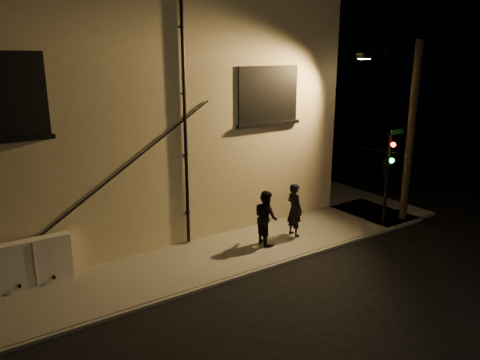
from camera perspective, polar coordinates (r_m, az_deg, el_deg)
ground at (r=15.10m, az=5.25°, el=-10.09°), size 90.00×90.00×0.00m
sidewalk at (r=19.01m, az=-0.29°, el=-4.35°), size 21.00×16.00×0.12m
building at (r=20.39m, az=-17.84°, el=8.83°), size 16.20×12.23×8.80m
utility_cabinet at (r=14.47m, az=-23.90°, el=-9.16°), size 2.06×0.35×1.35m
pedestrian_a at (r=16.67m, az=6.66°, el=-3.61°), size 0.47×0.71×1.93m
pedestrian_b at (r=15.90m, az=3.16°, el=-4.57°), size 0.82×1.00×1.88m
traffic_signal at (r=17.79m, az=17.51°, el=1.94°), size 1.35×2.14×3.62m
streetlamp_pole at (r=18.78m, az=19.77°, el=5.93°), size 2.02×1.38×6.90m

